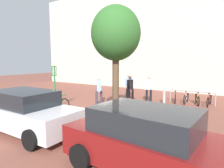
# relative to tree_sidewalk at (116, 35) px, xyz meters

# --- Properties ---
(ground_plane) EXTENTS (60.00, 60.00, 0.00)m
(ground_plane) POSITION_rel_tree_sidewalk_xyz_m (-2.17, 1.62, -3.72)
(ground_plane) COLOR brown
(building_facade) EXTENTS (28.00, 1.20, 10.00)m
(building_facade) POSITION_rel_tree_sidewalk_xyz_m (-2.17, 10.48, 1.28)
(building_facade) COLOR beige
(building_facade) RESTS_ON ground
(planter_strip) EXTENTS (7.00, 1.10, 0.16)m
(planter_strip) POSITION_rel_tree_sidewalk_xyz_m (-1.59, 0.09, -3.64)
(planter_strip) COLOR #336028
(planter_strip) RESTS_ON ground
(tree_sidewalk) EXTENTS (2.03, 2.03, 4.89)m
(tree_sidewalk) POSITION_rel_tree_sidewalk_xyz_m (0.00, 0.00, 0.00)
(tree_sidewalk) COLOR brown
(tree_sidewalk) RESTS_ON ground
(parking_sign_post) EXTENTS (0.08, 0.36, 2.40)m
(parking_sign_post) POSITION_rel_tree_sidewalk_xyz_m (-3.95, 0.09, -2.15)
(parking_sign_post) COLOR #2D7238
(parking_sign_post) RESTS_ON ground
(bike_at_sign) EXTENTS (1.68, 0.42, 0.86)m
(bike_at_sign) POSITION_rel_tree_sidewalk_xyz_m (-3.91, 0.29, -3.37)
(bike_at_sign) COLOR black
(bike_at_sign) RESTS_ON ground
(bike_rack_cluster) EXTENTS (2.66, 1.64, 0.83)m
(bike_rack_cluster) POSITION_rel_tree_sidewalk_xyz_m (2.03, 5.64, -3.37)
(bike_rack_cluster) COLOR #99999E
(bike_rack_cluster) RESTS_ON ground
(bollard_steel) EXTENTS (0.16, 0.16, 0.90)m
(bollard_steel) POSITION_rel_tree_sidewalk_xyz_m (0.60, 4.70, -3.27)
(bollard_steel) COLOR #ADADB2
(bollard_steel) RESTS_ON ground
(person_shirt_white) EXTENTS (0.44, 0.48, 1.72)m
(person_shirt_white) POSITION_rel_tree_sidewalk_xyz_m (-2.68, 2.37, -2.74)
(person_shirt_white) COLOR #383342
(person_shirt_white) RESTS_ON ground
(person_shirt_blue) EXTENTS (0.60, 0.33, 1.72)m
(person_shirt_blue) POSITION_rel_tree_sidewalk_xyz_m (-2.27, 5.40, -2.74)
(person_shirt_blue) COLOR #2D2D38
(person_shirt_blue) RESTS_ON ground
(person_casual_tan) EXTENTS (0.42, 0.52, 1.72)m
(person_casual_tan) POSITION_rel_tree_sidewalk_xyz_m (-0.37, 4.61, -2.74)
(person_casual_tan) COLOR black
(person_casual_tan) RESTS_ON ground
(person_suited_dark) EXTENTS (0.47, 0.61, 1.72)m
(person_suited_dark) POSITION_rel_tree_sidewalk_xyz_m (-1.41, 3.98, -2.74)
(person_suited_dark) COLOR #2D2D38
(person_suited_dark) RESTS_ON ground
(car_white_hatch) EXTENTS (4.33, 2.08, 1.54)m
(car_white_hatch) POSITION_rel_tree_sidewalk_xyz_m (-2.29, -2.67, -2.96)
(car_white_hatch) COLOR silver
(car_white_hatch) RESTS_ON ground
(car_maroon_wagon) EXTENTS (4.41, 2.25, 1.54)m
(car_maroon_wagon) POSITION_rel_tree_sidewalk_xyz_m (2.65, -2.68, -2.96)
(car_maroon_wagon) COLOR maroon
(car_maroon_wagon) RESTS_ON ground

